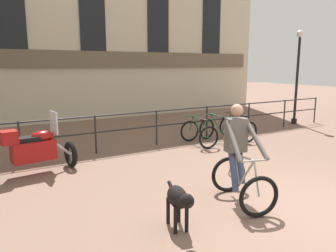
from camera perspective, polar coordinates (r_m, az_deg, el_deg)
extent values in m
plane|color=#7A5B4C|center=(6.09, 23.19, -13.16)|extent=(60.00, 60.00, 0.00)
cylinder|color=#232326|center=(8.62, -24.39, -2.71)|extent=(0.05, 0.05, 1.05)
cylinder|color=#232326|center=(9.01, -12.50, -1.46)|extent=(0.05, 0.05, 1.05)
cylinder|color=#232326|center=(9.75, -2.01, -0.30)|extent=(0.05, 0.05, 1.05)
cylinder|color=#232326|center=(10.76, 6.75, 0.67)|extent=(0.05, 0.05, 1.05)
cylinder|color=#232326|center=(11.99, 13.87, 1.45)|extent=(0.05, 0.05, 1.05)
cylinder|color=#232326|center=(13.37, 19.59, 2.06)|extent=(0.05, 0.05, 1.05)
cylinder|color=#232326|center=(14.86, 24.21, 2.54)|extent=(0.05, 0.05, 1.05)
cylinder|color=#232326|center=(9.66, -2.03, 2.58)|extent=(15.00, 0.04, 0.04)
cylinder|color=#232326|center=(9.74, -2.01, 0.00)|extent=(15.00, 0.04, 0.04)
cube|color=beige|center=(15.12, -13.53, 19.80)|extent=(18.00, 0.60, 9.71)
cube|color=brown|center=(14.57, -12.70, 11.26)|extent=(17.10, 0.12, 0.70)
cube|color=black|center=(17.89, 7.67, 20.08)|extent=(1.10, 0.06, 5.44)
torus|color=black|center=(5.41, 15.56, -11.80)|extent=(0.67, 0.26, 0.68)
torus|color=black|center=(6.32, 10.49, -8.29)|extent=(0.67, 0.26, 0.68)
cylinder|color=#9E998E|center=(5.68, 13.48, -8.06)|extent=(0.17, 0.48, 0.60)
cylinder|color=#9E998E|center=(5.97, 11.96, -7.43)|extent=(0.10, 0.23, 0.52)
cylinder|color=#9E998E|center=(5.69, 13.12, -5.33)|extent=(0.22, 0.65, 0.10)
cylinder|color=#9E998E|center=(6.14, 11.36, -9.14)|extent=(0.15, 0.43, 0.08)
cylinder|color=#9E998E|center=(6.15, 11.04, -6.61)|extent=(0.10, 0.26, 0.47)
cylinder|color=#9E998E|center=(5.40, 15.16, -8.84)|extent=(0.09, 0.22, 0.54)
cylinder|color=#9E998E|center=(5.40, 14.77, -5.88)|extent=(0.47, 0.16, 0.03)
cube|color=black|center=(5.98, 11.63, -4.64)|extent=(0.18, 0.26, 0.05)
cube|color=#56514C|center=(5.90, 11.75, -1.55)|extent=(0.41, 0.31, 0.60)
sphere|color=#A87A5B|center=(5.82, 11.91, 2.69)|extent=(0.22, 0.22, 0.22)
cylinder|color=#56514C|center=(5.52, 11.32, -2.50)|extent=(0.33, 0.69, 0.60)
cylinder|color=#56514C|center=(5.72, 15.11, -2.22)|extent=(0.21, 0.72, 0.60)
cylinder|color=#384766|center=(5.95, 11.34, -7.74)|extent=(0.16, 0.32, 0.69)
cylinder|color=#384766|center=(5.99, 12.57, -7.05)|extent=(0.21, 0.32, 0.58)
ellipsoid|color=black|center=(4.87, 1.62, -12.22)|extent=(0.37, 0.55, 0.31)
cylinder|color=black|center=(4.68, 2.50, -12.86)|extent=(0.20, 0.20, 0.17)
sphere|color=black|center=(4.52, 3.30, -12.94)|extent=(0.20, 0.20, 0.20)
cone|color=black|center=(4.44, 3.75, -13.56)|extent=(0.14, 0.14, 0.11)
cylinder|color=black|center=(5.11, 0.43, -10.33)|extent=(0.09, 0.18, 0.11)
cylinder|color=black|center=(4.82, 1.30, -16.03)|extent=(0.06, 0.06, 0.42)
cylinder|color=black|center=(4.87, 3.27, -15.72)|extent=(0.06, 0.06, 0.42)
cylinder|color=black|center=(5.09, 0.02, -14.49)|extent=(0.06, 0.06, 0.42)
cylinder|color=black|center=(5.14, 1.89, -14.22)|extent=(0.06, 0.06, 0.42)
torus|color=black|center=(8.01, -16.59, -4.73)|extent=(0.19, 0.63, 0.62)
cube|color=maroon|center=(7.72, -22.35, -3.99)|extent=(0.94, 0.50, 0.44)
ellipsoid|color=maroon|center=(7.70, -21.06, -1.63)|extent=(0.51, 0.37, 0.24)
cube|color=black|center=(7.63, -23.30, -2.13)|extent=(0.59, 0.36, 0.10)
cylinder|color=#B2B2B7|center=(7.90, -18.06, -3.65)|extent=(0.46, 0.11, 0.41)
cube|color=silver|center=(7.73, -19.28, 0.57)|extent=(0.08, 0.44, 0.50)
cube|color=maroon|center=(7.53, -26.00, -1.80)|extent=(0.36, 0.40, 0.28)
torus|color=black|center=(10.26, 3.79, -0.88)|extent=(0.66, 0.10, 0.66)
torus|color=black|center=(9.39, 7.10, -2.01)|extent=(0.66, 0.10, 0.66)
cylinder|color=#194C2D|center=(9.87, 5.04, 0.01)|extent=(0.06, 0.47, 0.58)
cylinder|color=#194C2D|center=(9.62, 6.04, -0.49)|extent=(0.05, 0.22, 0.51)
cylinder|color=#194C2D|center=(9.75, 5.36, 1.35)|extent=(0.07, 0.63, 0.10)
cylinder|color=#194C2D|center=(9.57, 6.39, -1.91)|extent=(0.05, 0.42, 0.07)
cylinder|color=#194C2D|center=(9.44, 6.74, -0.56)|extent=(0.04, 0.25, 0.46)
cylinder|color=#194C2D|center=(10.13, 4.09, 0.44)|extent=(0.04, 0.21, 0.52)
cylinder|color=#194C2D|center=(10.01, 4.39, 1.80)|extent=(0.48, 0.06, 0.03)
cube|color=black|center=(9.49, 6.38, 1.00)|extent=(0.14, 0.25, 0.05)
torus|color=black|center=(10.64, 6.77, -0.51)|extent=(0.66, 0.15, 0.66)
torus|color=black|center=(9.96, 11.09, -1.41)|extent=(0.66, 0.15, 0.66)
cylinder|color=#194C2D|center=(10.32, 8.42, 0.41)|extent=(0.10, 0.47, 0.58)
cylinder|color=#194C2D|center=(10.12, 9.72, -0.02)|extent=(0.06, 0.22, 0.51)
cylinder|color=#194C2D|center=(10.22, 8.84, 1.70)|extent=(0.12, 0.63, 0.10)
cylinder|color=#194C2D|center=(10.09, 10.17, -1.36)|extent=(0.08, 0.42, 0.07)
cylinder|color=#194C2D|center=(9.99, 10.63, -0.06)|extent=(0.06, 0.25, 0.46)
cylinder|color=#194C2D|center=(10.53, 7.16, 0.78)|extent=(0.05, 0.21, 0.52)
cylinder|color=#194C2D|center=(10.43, 7.57, 2.09)|extent=(0.48, 0.10, 0.03)
cube|color=black|center=(10.02, 10.17, 1.40)|extent=(0.15, 0.25, 0.05)
torus|color=black|center=(11.20, 10.31, -0.06)|extent=(0.66, 0.10, 0.66)
torus|color=black|center=(10.41, 13.86, -1.00)|extent=(0.66, 0.10, 0.66)
cylinder|color=black|center=(10.84, 11.68, 0.79)|extent=(0.06, 0.47, 0.58)
cylinder|color=black|center=(10.61, 12.75, 0.35)|extent=(0.04, 0.22, 0.51)
cylinder|color=black|center=(10.73, 12.05, 2.01)|extent=(0.07, 0.63, 0.10)
cylinder|color=black|center=(10.57, 13.10, -0.93)|extent=(0.05, 0.42, 0.07)
cylinder|color=black|center=(10.45, 13.50, 0.30)|extent=(0.04, 0.25, 0.46)
cylinder|color=black|center=(11.08, 10.65, 1.16)|extent=(0.04, 0.21, 0.52)
cylinder|color=black|center=(10.97, 11.01, 2.41)|extent=(0.48, 0.06, 0.03)
cube|color=black|center=(10.50, 13.14, 1.71)|extent=(0.13, 0.25, 0.05)
cylinder|color=black|center=(14.35, 21.09, 0.79)|extent=(0.22, 0.22, 0.20)
cylinder|color=black|center=(14.19, 21.52, 7.28)|extent=(0.10, 0.10, 3.45)
sphere|color=silver|center=(14.22, 22.04, 14.69)|extent=(0.28, 0.28, 0.28)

